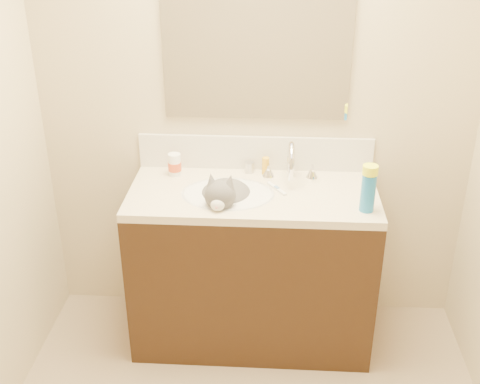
# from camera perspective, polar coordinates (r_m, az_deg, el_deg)

# --- Properties ---
(room_shell) EXTENTS (2.24, 2.54, 2.52)m
(room_shell) POSITION_cam_1_polar(r_m,az_deg,el_deg) (1.75, 0.12, 4.14)
(room_shell) COLOR #C2B090
(room_shell) RESTS_ON ground
(vanity_cabinet) EXTENTS (1.20, 0.55, 0.82)m
(vanity_cabinet) POSITION_cam_1_polar(r_m,az_deg,el_deg) (3.12, 1.16, -7.35)
(vanity_cabinet) COLOR black
(vanity_cabinet) RESTS_ON ground
(counter_slab) EXTENTS (1.20, 0.55, 0.04)m
(counter_slab) POSITION_cam_1_polar(r_m,az_deg,el_deg) (2.90, 1.24, -0.30)
(counter_slab) COLOR beige
(counter_slab) RESTS_ON vanity_cabinet
(basin) EXTENTS (0.45, 0.36, 0.14)m
(basin) POSITION_cam_1_polar(r_m,az_deg,el_deg) (2.91, -1.16, -1.38)
(basin) COLOR white
(basin) RESTS_ON vanity_cabinet
(faucet) EXTENTS (0.28, 0.20, 0.21)m
(faucet) POSITION_cam_1_polar(r_m,az_deg,el_deg) (2.98, 4.83, 2.62)
(faucet) COLOR silver
(faucet) RESTS_ON counter_slab
(cat) EXTENTS (0.31, 0.40, 0.31)m
(cat) POSITION_cam_1_polar(r_m,az_deg,el_deg) (2.88, -1.40, -0.81)
(cat) COLOR #4C4A4C
(cat) RESTS_ON basin
(backsplash) EXTENTS (1.20, 0.02, 0.18)m
(backsplash) POSITION_cam_1_polar(r_m,az_deg,el_deg) (3.09, 1.46, 3.73)
(backsplash) COLOR silver
(backsplash) RESTS_ON counter_slab
(mirror) EXTENTS (0.90, 0.02, 0.80)m
(mirror) POSITION_cam_1_polar(r_m,az_deg,el_deg) (2.92, 1.60, 14.47)
(mirror) COLOR white
(mirror) RESTS_ON room_shell
(pill_bottle) EXTENTS (0.08, 0.08, 0.11)m
(pill_bottle) POSITION_cam_1_polar(r_m,az_deg,el_deg) (3.06, -6.22, 2.61)
(pill_bottle) COLOR white
(pill_bottle) RESTS_ON counter_slab
(pill_label) EXTENTS (0.09, 0.09, 0.04)m
(pill_label) POSITION_cam_1_polar(r_m,az_deg,el_deg) (3.06, -6.21, 2.44)
(pill_label) COLOR #CA4821
(pill_label) RESTS_ON pill_bottle
(silver_jar) EXTENTS (0.06, 0.06, 0.06)m
(silver_jar) POSITION_cam_1_polar(r_m,az_deg,el_deg) (3.08, 0.90, 2.37)
(silver_jar) COLOR #B7B7BC
(silver_jar) RESTS_ON counter_slab
(amber_bottle) EXTENTS (0.05, 0.05, 0.09)m
(amber_bottle) POSITION_cam_1_polar(r_m,az_deg,el_deg) (3.06, 2.44, 2.50)
(amber_bottle) COLOR gold
(amber_bottle) RESTS_ON counter_slab
(toothbrush) EXTENTS (0.10, 0.14, 0.01)m
(toothbrush) POSITION_cam_1_polar(r_m,az_deg,el_deg) (2.91, 3.50, 0.33)
(toothbrush) COLOR white
(toothbrush) RESTS_ON counter_slab
(toothbrush_head) EXTENTS (0.03, 0.03, 0.02)m
(toothbrush_head) POSITION_cam_1_polar(r_m,az_deg,el_deg) (2.91, 3.50, 0.37)
(toothbrush_head) COLOR #5A81C0
(toothbrush_head) RESTS_ON counter_slab
(spray_can) EXTENTS (0.08, 0.08, 0.18)m
(spray_can) POSITION_cam_1_polar(r_m,az_deg,el_deg) (2.74, 12.04, -0.07)
(spray_can) COLOR blue
(spray_can) RESTS_ON counter_slab
(spray_cap) EXTENTS (0.09, 0.09, 0.04)m
(spray_cap) POSITION_cam_1_polar(r_m,az_deg,el_deg) (2.69, 12.26, 2.05)
(spray_cap) COLOR #F1FE1A
(spray_cap) RESTS_ON spray_can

